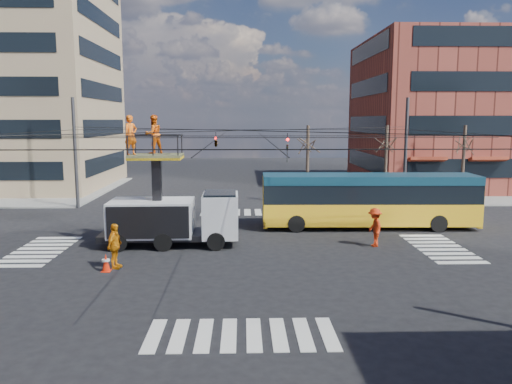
% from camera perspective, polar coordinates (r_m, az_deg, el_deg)
% --- Properties ---
extents(ground, '(120.00, 120.00, 0.00)m').
position_cam_1_polar(ground, '(25.09, -1.62, -6.56)').
color(ground, black).
rests_on(ground, ground).
extents(sidewalk_ne, '(18.00, 18.00, 0.12)m').
position_cam_1_polar(sidewalk_ne, '(50.26, 23.10, 0.34)').
color(sidewalk_ne, slate).
rests_on(sidewalk_ne, ground).
extents(sidewalk_nw, '(18.00, 18.00, 0.12)m').
position_cam_1_polar(sidewalk_nw, '(50.31, -26.26, 0.16)').
color(sidewalk_nw, slate).
rests_on(sidewalk_nw, ground).
extents(crosswalks, '(22.40, 22.40, 0.02)m').
position_cam_1_polar(crosswalks, '(25.08, -1.62, -6.54)').
color(crosswalks, silver).
rests_on(crosswalks, ground).
extents(building_tower, '(18.06, 16.06, 30.00)m').
position_cam_1_polar(building_tower, '(53.71, -26.94, 16.61)').
color(building_tower, '#907F5C').
rests_on(building_tower, ground).
extents(building_ne, '(20.06, 16.06, 14.00)m').
position_cam_1_polar(building_ne, '(52.98, 23.16, 8.25)').
color(building_ne, maroon).
rests_on(building_ne, ground).
extents(overhead_network, '(24.24, 24.24, 8.00)m').
position_cam_1_polar(overhead_network, '(24.74, -1.83, 3.32)').
color(overhead_network, '#2D2D30').
rests_on(overhead_network, ground).
extents(tree_a, '(2.00, 2.00, 6.00)m').
position_cam_1_polar(tree_a, '(38.11, 5.95, 5.54)').
color(tree_a, '#382B21').
rests_on(tree_a, ground).
extents(tree_b, '(2.00, 2.00, 6.00)m').
position_cam_1_polar(tree_b, '(39.34, 14.68, 5.40)').
color(tree_b, '#382B21').
rests_on(tree_b, ground).
extents(tree_c, '(2.00, 2.00, 6.00)m').
position_cam_1_polar(tree_c, '(41.41, 22.71, 5.16)').
color(tree_c, '#382B21').
rests_on(tree_c, ground).
extents(utility_truck, '(7.04, 2.75, 6.66)m').
position_cam_1_polar(utility_truck, '(25.84, -9.48, -1.38)').
color(utility_truck, black).
rests_on(utility_truck, ground).
extents(city_bus, '(12.70, 2.89, 3.20)m').
position_cam_1_polar(city_bus, '(30.41, 12.76, -0.81)').
color(city_bus, gold).
rests_on(city_bus, ground).
extents(traffic_cone, '(0.36, 0.36, 0.77)m').
position_cam_1_polar(traffic_cone, '(22.39, -16.78, -7.74)').
color(traffic_cone, '#FF270A').
rests_on(traffic_cone, ground).
extents(worker_ground, '(0.71, 1.24, 1.99)m').
position_cam_1_polar(worker_ground, '(22.59, -15.85, -5.96)').
color(worker_ground, orange).
rests_on(worker_ground, ground).
extents(flagger, '(0.83, 1.33, 1.98)m').
position_cam_1_polar(flagger, '(26.14, 13.41, -3.95)').
color(flagger, red).
rests_on(flagger, ground).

